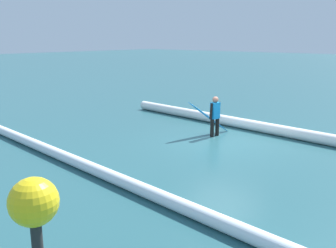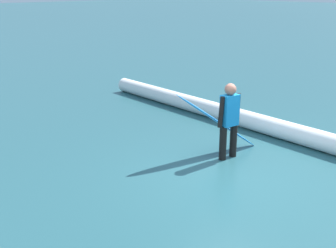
{
  "view_description": "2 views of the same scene",
  "coord_description": "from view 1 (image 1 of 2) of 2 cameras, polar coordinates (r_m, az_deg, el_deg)",
  "views": [
    {
      "loc": [
        -6.75,
        10.73,
        3.53
      ],
      "look_at": [
        1.2,
        1.54,
        0.73
      ],
      "focal_mm": 40.23,
      "sensor_mm": 36.0,
      "label": 1
    },
    {
      "loc": [
        -4.03,
        5.87,
        3.19
      ],
      "look_at": [
        1.04,
        0.81,
        0.9
      ],
      "focal_mm": 46.56,
      "sensor_mm": 36.0,
      "label": 2
    }
  ],
  "objects": [
    {
      "name": "surfboard",
      "position": [
        13.96,
        6.19,
        1.01
      ],
      "size": [
        0.81,
        1.87,
        1.35
      ],
      "color": "#268CE5",
      "rests_on": "ground_plane"
    },
    {
      "name": "surfer",
      "position": [
        13.73,
        7.14,
        1.47
      ],
      "size": [
        0.24,
        0.55,
        1.47
      ],
      "rotation": [
        0.0,
        0.0,
        4.58
      ],
      "color": "black",
      "rests_on": "ground_plane"
    },
    {
      "name": "wave_crest_foreground",
      "position": [
        13.81,
        21.65,
        -1.9
      ],
      "size": [
        17.87,
        1.66,
        0.41
      ],
      "primitive_type": "cylinder",
      "rotation": [
        0.0,
        1.57,
        -0.07
      ],
      "color": "white",
      "rests_on": "ground_plane"
    },
    {
      "name": "channel_buoy",
      "position": [
        5.58,
        -19.63,
        -11.63
      ],
      "size": [
        0.69,
        0.69,
        1.69
      ],
      "color": "#262626",
      "rests_on": "ground_plane"
    },
    {
      "name": "ground_plane",
      "position": [
        13.16,
        8.4,
        -2.73
      ],
      "size": [
        150.8,
        150.8,
        0.0
      ],
      "primitive_type": "plane",
      "color": "#27575E"
    },
    {
      "name": "wave_crest_midground",
      "position": [
        8.54,
        -2.82,
        -10.32
      ],
      "size": [
        17.12,
        1.5,
        0.31
      ],
      "primitive_type": "cylinder",
      "rotation": [
        0.0,
        1.57,
        -0.07
      ],
      "color": "white",
      "rests_on": "ground_plane"
    }
  ]
}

